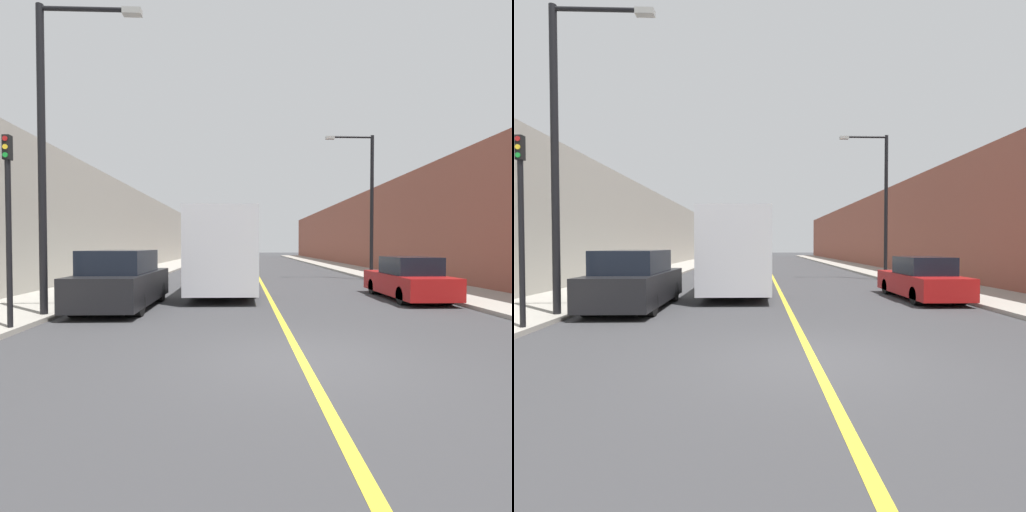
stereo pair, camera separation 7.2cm
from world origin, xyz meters
TOP-DOWN VIEW (x-y plane):
  - ground_plane at (0.00, 0.00)m, footprint 200.00×200.00m
  - sidewalk_left at (-7.74, 30.00)m, footprint 3.29×72.00m
  - sidewalk_right at (7.74, 30.00)m, footprint 3.29×72.00m
  - building_row_left at (-11.39, 30.00)m, footprint 4.00×72.00m
  - building_row_right at (11.39, 30.00)m, footprint 4.00×72.00m
  - road_center_line at (0.00, 30.00)m, footprint 0.16×72.00m
  - bus at (-1.73, 12.26)m, footprint 2.48×12.69m
  - parked_suv_left at (-4.80, 5.81)m, footprint 1.99×4.85m
  - car_right_near at (5.07, 7.64)m, footprint 1.78×4.74m
  - street_lamp_left at (-6.17, 4.15)m, footprint 2.78×0.24m
  - street_lamp_right at (6.16, 15.80)m, footprint 2.78×0.24m
  - traffic_light at (-6.30, 2.39)m, footprint 0.16×0.18m

SIDE VIEW (x-z plane):
  - ground_plane at x=0.00m, z-range 0.00..0.00m
  - road_center_line at x=0.00m, z-range 0.00..0.01m
  - sidewalk_left at x=-7.74m, z-range 0.00..0.13m
  - sidewalk_right at x=7.74m, z-range 0.00..0.13m
  - car_right_near at x=5.07m, z-range -0.08..1.49m
  - parked_suv_left at x=-4.80m, z-range -0.06..1.77m
  - bus at x=-1.73m, z-range 0.12..3.44m
  - traffic_light at x=-6.30m, z-range 0.31..4.64m
  - building_row_left at x=-11.39m, z-range 0.00..6.40m
  - building_row_right at x=11.39m, z-range 0.00..6.54m
  - street_lamp_right at x=6.16m, z-range 0.69..8.79m
  - street_lamp_left at x=-6.17m, z-range 0.69..8.94m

